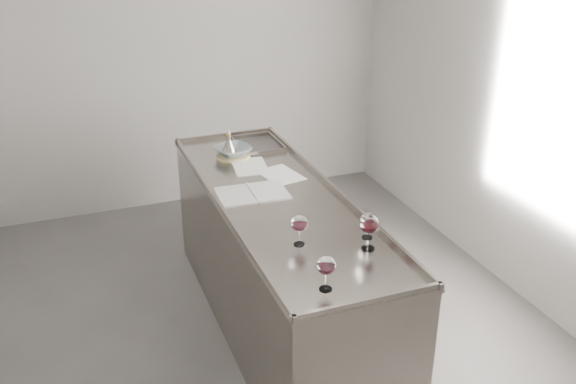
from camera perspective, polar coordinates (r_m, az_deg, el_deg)
name	(u,v)px	position (r m, az deg, el deg)	size (l,w,h in m)	color
room_shell	(206,155)	(3.31, -7.27, 3.26)	(4.54, 5.04, 2.84)	#524F4D
counter	(279,265)	(4.10, -0.81, -6.52)	(0.77, 2.42, 0.97)	gray
wine_glass_left	(299,224)	(3.32, 1.02, -2.84)	(0.09, 0.09, 0.17)	white
wine_glass_middle	(326,266)	(2.95, 3.42, -6.59)	(0.09, 0.09, 0.18)	white
wine_glass_right	(369,225)	(3.30, 7.24, -2.91)	(0.10, 0.10, 0.20)	white
wine_glass_small	(368,220)	(3.42, 7.13, -2.50)	(0.07, 0.07, 0.15)	white
notebook	(253,193)	(3.94, -3.16, -0.12)	(0.44, 0.32, 0.02)	silver
loose_paper_top	(250,166)	(4.36, -3.39, 2.29)	(0.22, 0.32, 0.00)	white
loose_paper_under	(281,175)	(4.21, -0.66, 1.54)	(0.22, 0.31, 0.00)	white
trivet	(233,156)	(4.53, -4.90, 3.21)	(0.24, 0.24, 0.02)	#CEC385
ceramic_bowl	(233,151)	(4.51, -4.91, 3.69)	(0.25, 0.25, 0.06)	gray
wine_funnel	(229,148)	(4.54, -5.26, 3.96)	(0.14, 0.14, 0.21)	#9C968B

